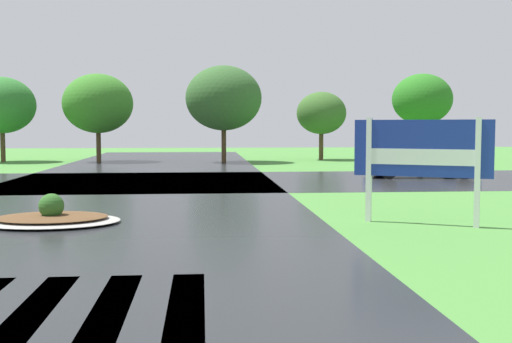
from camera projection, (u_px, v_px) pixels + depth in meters
asphalt_roadway at (76, 238)px, 12.35m from camera, size 10.47×80.00×0.01m
asphalt_cross_road at (139, 181)px, 24.86m from camera, size 90.00×9.43×0.01m
estate_billboard at (422, 153)px, 13.99m from camera, size 2.70×1.46×2.37m
median_island at (52, 218)px, 14.20m from camera, size 3.03×2.29×0.68m
car_silver_hatch at (419, 163)px, 26.97m from camera, size 4.69×2.34×1.23m
background_treeline at (134, 103)px, 38.10m from camera, size 35.95×5.89×5.73m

